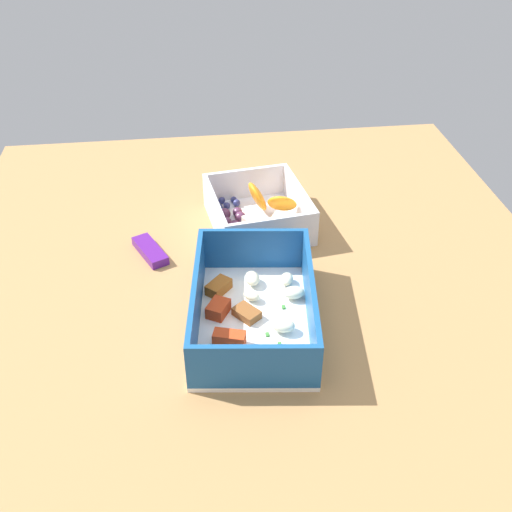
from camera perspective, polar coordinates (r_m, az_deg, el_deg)
table_surface at (r=81.82cm, az=-0.39°, el=-1.07°), size 80.00×80.00×2.00cm
pasta_container at (r=70.61cm, az=-0.27°, el=-5.00°), size 22.65×16.11×6.31cm
fruit_bowl at (r=87.47cm, az=0.14°, el=3.97°), size 16.51×14.99×5.52cm
candy_bar at (r=83.39cm, az=-9.89°, el=0.49°), size 7.36×5.13×1.20cm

